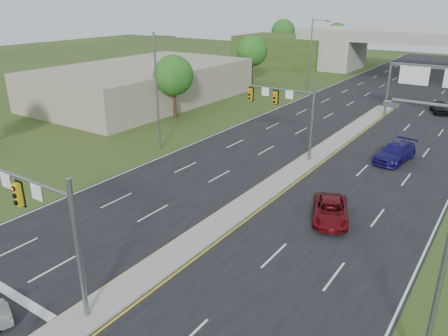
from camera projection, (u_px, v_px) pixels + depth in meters
ground at (88, 318)px, 20.24m from camera, size 240.00×240.00×0.00m
road at (347, 135)px, 47.20m from camera, size 24.00×160.00×0.02m
median at (300, 167)px, 37.92m from camera, size 2.00×54.00×0.16m
lane_markings at (320, 148)px, 42.82m from camera, size 23.72×160.00×0.01m
signal_mast_near at (41, 215)px, 19.65m from camera, size 6.62×0.60×7.00m
signal_mast_far at (289, 107)px, 38.90m from camera, size 6.62×0.60×7.00m
sign_gantry at (439, 79)px, 49.44m from camera, size 11.58×0.44×6.67m
overpass at (433, 57)px, 80.58m from camera, size 80.00×14.00×8.10m
lightpole_l_mid at (158, 87)px, 40.38m from camera, size 2.85×0.25×11.00m
lightpole_l_far at (312, 51)px, 67.34m from camera, size 2.85×0.25×11.00m
lightpole_r_near at (442, 241)px, 14.91m from camera, size 2.85×0.25×11.00m
tree_l_near at (173, 76)px, 51.92m from camera, size 4.80×4.80×7.60m
tree_l_mid at (252, 51)px, 73.15m from camera, size 5.20×5.20×8.12m
tree_back_a at (283, 31)px, 110.40m from camera, size 6.00×6.00×8.85m
tree_back_b at (336, 35)px, 103.20m from camera, size 5.60×5.60×8.32m
commercial_building at (143, 83)px, 61.98m from camera, size 18.00×30.00×5.00m
car_far_a at (331, 211)px, 28.89m from camera, size 3.86×5.32×1.34m
car_far_b at (395, 153)px, 39.30m from camera, size 3.02×5.77×1.60m
car_far_c at (440, 107)px, 55.83m from camera, size 3.19×4.67×1.48m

